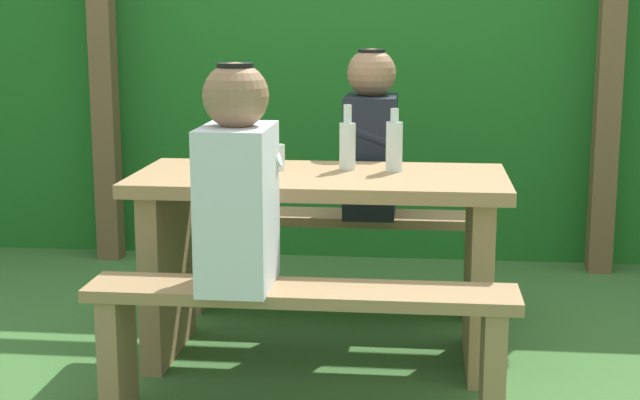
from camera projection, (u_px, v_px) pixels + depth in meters
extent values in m
plane|color=#3D6B33|center=(320.00, 358.00, 3.72)|extent=(12.00, 12.00, 0.00)
cube|color=#1F6620|center=(358.00, 69.00, 5.56)|extent=(6.40, 1.04, 2.00)
cube|color=brown|center=(104.00, 77.00, 5.04)|extent=(0.12, 0.12, 1.97)
cube|color=brown|center=(609.00, 81.00, 4.77)|extent=(0.12, 0.12, 1.97)
cube|color=#9E7A51|center=(320.00, 180.00, 3.58)|extent=(1.40, 0.64, 0.05)
cube|color=#9E7A51|center=(168.00, 269.00, 3.71)|extent=(0.08, 0.54, 0.68)
cube|color=#9E7A51|center=(478.00, 278.00, 3.59)|extent=(0.08, 0.54, 0.68)
cube|color=#9E7A51|center=(301.00, 293.00, 3.07)|extent=(1.40, 0.24, 0.04)
cube|color=#9E7A51|center=(117.00, 353.00, 3.18)|extent=(0.07, 0.22, 0.42)
cube|color=#9E7A51|center=(493.00, 367.00, 3.05)|extent=(0.07, 0.22, 0.42)
cube|color=#9E7A51|center=(334.00, 217.00, 4.20)|extent=(1.40, 0.24, 0.04)
cube|color=#9E7A51|center=(198.00, 263.00, 4.31)|extent=(0.07, 0.22, 0.42)
cube|color=#9E7A51|center=(474.00, 271.00, 4.18)|extent=(0.07, 0.22, 0.42)
cube|color=silver|center=(238.00, 207.00, 3.04)|extent=(0.22, 0.34, 0.52)
sphere|color=#936B4C|center=(236.00, 96.00, 2.97)|extent=(0.21, 0.21, 0.21)
cylinder|color=black|center=(235.00, 67.00, 2.95)|extent=(0.12, 0.12, 0.02)
cylinder|color=silver|center=(245.00, 168.00, 3.15)|extent=(0.25, 0.07, 0.15)
cube|color=black|center=(371.00, 155.00, 4.13)|extent=(0.22, 0.34, 0.52)
sphere|color=#936B4C|center=(371.00, 73.00, 4.06)|extent=(0.21, 0.21, 0.21)
cylinder|color=black|center=(372.00, 52.00, 4.04)|extent=(0.12, 0.12, 0.02)
cylinder|color=black|center=(369.00, 136.00, 3.97)|extent=(0.25, 0.07, 0.15)
cylinder|color=silver|center=(275.00, 157.00, 3.65)|extent=(0.08, 0.08, 0.10)
cylinder|color=silver|center=(347.00, 146.00, 3.66)|extent=(0.06, 0.06, 0.18)
cylinder|color=silver|center=(348.00, 114.00, 3.63)|extent=(0.03, 0.03, 0.07)
cylinder|color=silver|center=(394.00, 147.00, 3.62)|extent=(0.06, 0.06, 0.19)
cylinder|color=silver|center=(395.00, 115.00, 3.59)|extent=(0.03, 0.03, 0.05)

